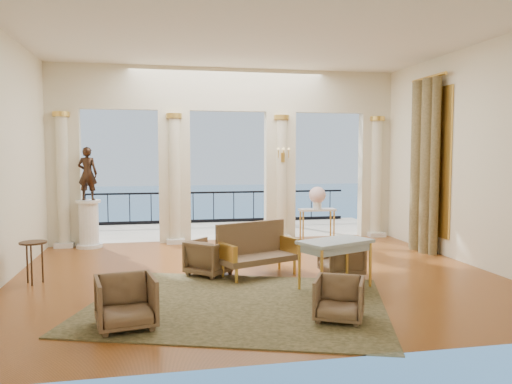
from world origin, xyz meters
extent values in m
plane|color=#512D0F|center=(0.00, 0.00, 0.00)|extent=(9.00, 9.00, 0.00)
plane|color=white|center=(0.00, -4.00, 2.25)|extent=(9.00, 0.00, 9.00)
plane|color=white|center=(4.50, 0.00, 2.25)|extent=(0.00, 8.00, 8.00)
plane|color=white|center=(0.00, 0.00, 4.50)|extent=(9.00, 9.00, 0.00)
cube|color=beige|center=(0.00, 3.85, 3.95)|extent=(9.00, 0.30, 1.10)
cube|color=beige|center=(-4.10, 3.85, 1.70)|extent=(0.80, 0.30, 3.40)
cylinder|color=beige|center=(-4.10, 3.67, 1.60)|extent=(0.28, 0.28, 3.20)
cylinder|color=gold|center=(-4.10, 3.67, 3.25)|extent=(0.40, 0.40, 0.12)
cube|color=silver|center=(-4.10, 3.67, 0.06)|extent=(0.45, 0.45, 0.12)
cube|color=beige|center=(-1.40, 3.85, 1.70)|extent=(0.80, 0.30, 3.40)
cylinder|color=beige|center=(-1.40, 3.67, 1.60)|extent=(0.28, 0.28, 3.20)
cylinder|color=gold|center=(-1.40, 3.67, 3.25)|extent=(0.40, 0.40, 0.12)
cube|color=silver|center=(-1.40, 3.67, 0.06)|extent=(0.45, 0.45, 0.12)
cube|color=beige|center=(1.40, 3.85, 1.70)|extent=(0.80, 0.30, 3.40)
cylinder|color=beige|center=(1.40, 3.67, 1.60)|extent=(0.28, 0.28, 3.20)
cylinder|color=gold|center=(1.40, 3.67, 3.25)|extent=(0.40, 0.40, 0.12)
cube|color=silver|center=(1.40, 3.67, 0.06)|extent=(0.45, 0.45, 0.12)
cube|color=beige|center=(4.10, 3.85, 1.70)|extent=(0.80, 0.30, 3.40)
cylinder|color=beige|center=(4.10, 3.67, 1.60)|extent=(0.28, 0.28, 3.20)
cylinder|color=gold|center=(4.10, 3.67, 3.25)|extent=(0.40, 0.40, 0.12)
cube|color=silver|center=(4.10, 3.67, 0.06)|extent=(0.45, 0.45, 0.12)
cube|color=#A8A18E|center=(0.00, 5.80, -0.05)|extent=(10.00, 3.60, 0.10)
cube|color=black|center=(0.00, 7.40, 1.00)|extent=(9.00, 0.06, 0.06)
cube|color=black|center=(0.00, 7.40, 0.05)|extent=(9.00, 0.06, 0.10)
cylinder|color=black|center=(0.00, 7.40, 0.50)|extent=(0.03, 0.03, 1.00)
cylinder|color=black|center=(-4.10, 7.40, 0.50)|extent=(0.03, 0.03, 1.00)
cylinder|color=black|center=(4.10, 7.40, 0.50)|extent=(0.03, 0.03, 1.00)
cylinder|color=#4C3823|center=(2.00, 6.60, 2.10)|extent=(0.20, 0.20, 4.20)
plane|color=#26557F|center=(0.00, 60.00, -6.00)|extent=(160.00, 160.00, 0.00)
cylinder|color=brown|center=(4.30, 1.05, 2.00)|extent=(0.26, 0.26, 4.00)
cylinder|color=brown|center=(4.26, 1.50, 2.00)|extent=(0.32, 0.32, 4.00)
cylinder|color=brown|center=(4.30, 1.95, 2.00)|extent=(0.26, 0.26, 4.00)
cylinder|color=gold|center=(4.35, 1.50, 4.05)|extent=(0.08, 1.40, 0.08)
cube|color=gold|center=(4.47, 1.50, 2.10)|extent=(0.04, 1.60, 3.40)
cube|color=gold|center=(1.40, 3.53, 2.20)|extent=(0.10, 0.04, 0.25)
cylinder|color=gold|center=(1.26, 3.45, 2.30)|extent=(0.02, 0.02, 0.22)
cylinder|color=gold|center=(1.40, 3.45, 2.30)|extent=(0.02, 0.02, 0.22)
cylinder|color=gold|center=(1.54, 3.45, 2.30)|extent=(0.02, 0.02, 0.22)
cube|color=#2A2E18|center=(-0.66, -1.80, 0.01)|extent=(5.30, 4.68, 0.02)
imported|color=#3F2F1E|center=(-2.26, -2.54, 0.38)|extent=(0.86, 0.83, 0.77)
imported|color=#3F2F1E|center=(0.60, -2.80, 0.33)|extent=(0.85, 0.83, 0.67)
imported|color=#3F2F1E|center=(1.53, -0.41, 0.37)|extent=(0.67, 0.72, 0.73)
imported|color=#3F2F1E|center=(-0.88, 0.13, 0.37)|extent=(1.00, 0.99, 0.75)
cube|color=#3F2F1E|center=(0.02, -0.13, 0.33)|extent=(1.63, 1.14, 0.11)
cube|color=#3F2F1E|center=(-0.09, 0.14, 0.69)|extent=(1.43, 0.65, 0.61)
cube|color=gold|center=(-0.63, -0.40, 0.54)|extent=(0.31, 0.60, 0.29)
cube|color=gold|center=(0.67, 0.13, 0.54)|extent=(0.31, 0.60, 0.29)
cylinder|color=gold|center=(-0.48, -0.60, 0.14)|extent=(0.06, 0.06, 0.28)
cylinder|color=gold|center=(0.71, -0.12, 0.14)|extent=(0.06, 0.06, 0.28)
cylinder|color=gold|center=(-0.67, -0.15, 0.14)|extent=(0.06, 0.06, 0.28)
cylinder|color=gold|center=(0.53, 0.34, 0.14)|extent=(0.06, 0.06, 0.28)
cube|color=#9DBAC8|center=(1.11, -1.25, 0.81)|extent=(1.39, 1.10, 0.06)
cylinder|color=gold|center=(0.71, -1.73, 0.39)|extent=(0.05, 0.05, 0.79)
cylinder|color=gold|center=(1.73, -1.28, 0.39)|extent=(0.05, 0.05, 0.79)
cylinder|color=gold|center=(0.49, -1.21, 0.39)|extent=(0.05, 0.05, 0.79)
cylinder|color=gold|center=(1.51, -0.77, 0.39)|extent=(0.05, 0.05, 0.79)
cylinder|color=silver|center=(-3.50, 3.50, 0.04)|extent=(0.64, 0.64, 0.09)
cylinder|color=silver|center=(-3.50, 3.50, 0.58)|extent=(0.47, 0.47, 1.02)
cylinder|color=silver|center=(-3.50, 3.50, 1.14)|extent=(0.60, 0.60, 0.06)
imported|color=black|center=(-3.50, 3.50, 1.82)|extent=(0.53, 0.41, 1.29)
cube|color=silver|center=(2.20, 3.05, 0.86)|extent=(0.95, 0.41, 0.05)
cylinder|color=gold|center=(1.78, 2.94, 0.41)|extent=(0.05, 0.05, 0.83)
cylinder|color=gold|center=(2.61, 2.90, 0.41)|extent=(0.05, 0.05, 0.83)
cylinder|color=gold|center=(1.79, 3.20, 0.41)|extent=(0.05, 0.05, 0.83)
cylinder|color=gold|center=(2.62, 3.16, 0.41)|extent=(0.05, 0.05, 0.83)
cylinder|color=silver|center=(2.20, 3.05, 1.02)|extent=(0.22, 0.22, 0.27)
sphere|color=#CB929A|center=(2.20, 3.05, 1.24)|extent=(0.43, 0.43, 0.43)
cylinder|color=black|center=(-4.00, 0.10, 0.74)|extent=(0.46, 0.46, 0.03)
cylinder|color=black|center=(-3.87, 0.17, 0.36)|extent=(0.03, 0.03, 0.72)
cylinder|color=black|center=(-4.13, 0.18, 0.36)|extent=(0.03, 0.03, 0.72)
cylinder|color=black|center=(-4.00, -0.04, 0.36)|extent=(0.03, 0.03, 0.72)
camera|label=1|loc=(-1.83, -9.17, 2.31)|focal=35.00mm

